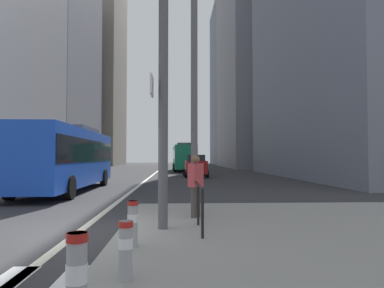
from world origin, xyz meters
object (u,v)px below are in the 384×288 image
(car_oncoming_mid, at_px, (88,165))
(car_receding_near, at_px, (195,166))
(car_receding_far, at_px, (184,161))
(street_lamp_post, at_px, (194,40))
(city_bus_blue_oncoming, at_px, (67,155))
(bollard_right, at_px, (133,221))
(bollard_left, at_px, (126,247))
(city_bus_red_receding, at_px, (184,156))
(bollard_front, at_px, (77,280))
(pedestrian_waiting, at_px, (196,183))
(traffic_signal_gantry, at_px, (64,52))

(car_oncoming_mid, height_order, car_receding_near, same)
(car_receding_far, distance_m, street_lamp_post, 53.53)
(city_bus_blue_oncoming, bearing_deg, street_lamp_post, -51.67)
(street_lamp_post, xyz_separation_m, bollard_right, (-1.32, -3.96, -4.68))
(city_bus_blue_oncoming, xyz_separation_m, bollard_left, (4.94, -13.46, -1.26))
(city_bus_red_receding, height_order, bollard_front, city_bus_red_receding)
(city_bus_blue_oncoming, xyz_separation_m, city_bus_red_receding, (6.55, 25.49, 0.00))
(bollard_left, relative_size, bollard_right, 0.94)
(city_bus_red_receding, bearing_deg, bollard_right, -92.67)
(car_receding_far, distance_m, bollard_left, 59.09)
(city_bus_red_receding, xyz_separation_m, bollard_front, (-1.82, -40.46, -1.16))
(car_receding_near, xyz_separation_m, bollard_left, (-2.35, -26.28, -0.41))
(car_oncoming_mid, xyz_separation_m, bollard_front, (7.78, -31.49, -0.32))
(car_receding_far, distance_m, pedestrian_waiting, 54.38)
(car_receding_near, relative_size, street_lamp_post, 0.57)
(traffic_signal_gantry, distance_m, bollard_right, 4.22)
(car_oncoming_mid, distance_m, car_receding_near, 10.99)
(car_receding_far, xyz_separation_m, street_lamp_post, (-0.82, -53.35, 4.30))
(car_receding_far, xyz_separation_m, pedestrian_waiting, (-0.84, -54.37, 0.08))
(car_receding_near, distance_m, car_receding_far, 32.77)
(bollard_right, height_order, pedestrian_waiting, pedestrian_waiting)
(car_oncoming_mid, relative_size, bollard_front, 4.82)
(car_receding_far, relative_size, pedestrian_waiting, 2.44)
(street_lamp_post, bearing_deg, bollard_left, -101.85)
(city_bus_red_receding, height_order, bollard_right, city_bus_red_receding)
(bollard_right, bearing_deg, city_bus_blue_oncoming, 112.34)
(city_bus_blue_oncoming, distance_m, car_oncoming_mid, 16.83)
(bollard_front, bearing_deg, city_bus_blue_oncoming, 107.54)
(traffic_signal_gantry, bearing_deg, city_bus_blue_oncoming, 106.67)
(street_lamp_post, xyz_separation_m, bollard_front, (-1.41, -7.20, -4.61))
(car_receding_far, bearing_deg, car_receding_near, -89.42)
(city_bus_blue_oncoming, bearing_deg, traffic_signal_gantry, -73.33)
(pedestrian_waiting, bearing_deg, traffic_signal_gantry, -154.93)
(bollard_left, height_order, bollard_right, bollard_right)
(street_lamp_post, bearing_deg, city_bus_red_receding, 89.29)
(car_oncoming_mid, relative_size, pedestrian_waiting, 2.72)
(city_bus_blue_oncoming, relative_size, street_lamp_post, 1.38)
(bollard_right, xyz_separation_m, pedestrian_waiting, (1.31, 2.94, 0.46))
(car_oncoming_mid, height_order, bollard_right, car_oncoming_mid)
(car_oncoming_mid, distance_m, bollard_left, 31.04)
(street_lamp_post, bearing_deg, pedestrian_waiting, -90.71)
(city_bus_red_receding, distance_m, bollard_front, 40.52)
(car_oncoming_mid, height_order, street_lamp_post, street_lamp_post)
(bollard_left, bearing_deg, bollard_right, 94.13)
(bollard_front, xyz_separation_m, bollard_right, (0.09, 3.24, -0.07))
(car_oncoming_mid, distance_m, street_lamp_post, 26.32)
(bollard_front, xyz_separation_m, pedestrian_waiting, (1.40, 6.18, 0.40))
(city_bus_blue_oncoming, xyz_separation_m, pedestrian_waiting, (6.13, -8.78, -0.77))
(bollard_front, height_order, bollard_right, bollard_front)
(city_bus_blue_oncoming, relative_size, bollard_right, 13.50)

